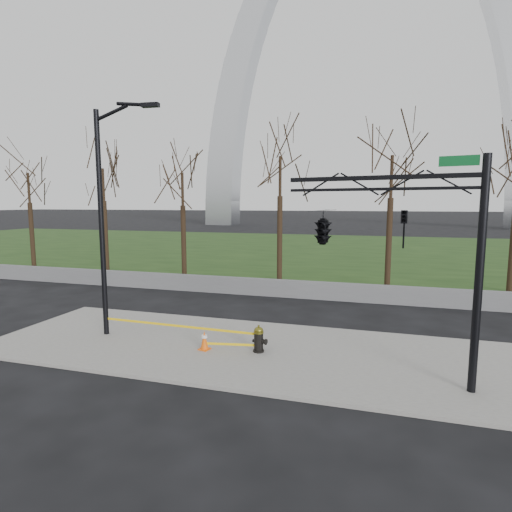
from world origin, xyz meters
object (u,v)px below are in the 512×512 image
(street_light, at_px, (106,207))
(traffic_signal_mast, at_px, (349,228))
(fire_hydrant, at_px, (259,340))
(traffic_cone, at_px, (204,340))

(street_light, xyz_separation_m, traffic_signal_mast, (8.38, -0.72, -0.55))
(fire_hydrant, bearing_deg, traffic_signal_mast, 1.42)
(fire_hydrant, height_order, traffic_signal_mast, traffic_signal_mast)
(fire_hydrant, bearing_deg, traffic_cone, -157.74)
(fire_hydrant, distance_m, traffic_signal_mast, 4.60)
(traffic_cone, relative_size, traffic_signal_mast, 0.10)
(traffic_cone, bearing_deg, traffic_signal_mast, -2.56)
(traffic_signal_mast, bearing_deg, street_light, -173.58)
(fire_hydrant, distance_m, street_light, 7.01)
(traffic_cone, bearing_deg, fire_hydrant, 10.21)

